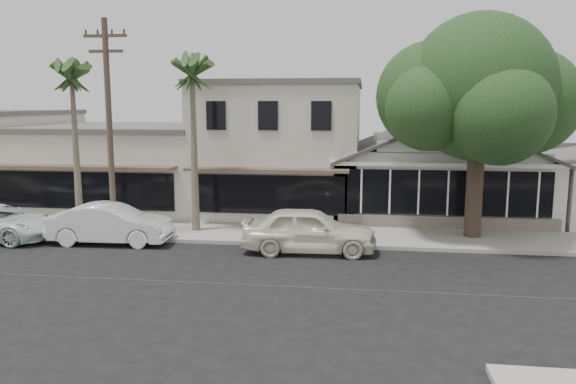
# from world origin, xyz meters

# --- Properties ---
(ground) EXTENTS (140.00, 140.00, 0.00)m
(ground) POSITION_xyz_m (0.00, 0.00, 0.00)
(ground) COLOR black
(ground) RESTS_ON ground
(sidewalk_north) EXTENTS (90.00, 3.50, 0.15)m
(sidewalk_north) POSITION_xyz_m (-8.00, 6.75, 0.07)
(sidewalk_north) COLOR #9E9991
(sidewalk_north) RESTS_ON ground
(corner_shop) EXTENTS (10.40, 8.60, 5.10)m
(corner_shop) POSITION_xyz_m (5.00, 12.47, 2.62)
(corner_shop) COLOR silver
(corner_shop) RESTS_ON ground
(row_building_near) EXTENTS (8.00, 10.00, 6.50)m
(row_building_near) POSITION_xyz_m (-3.00, 13.50, 3.25)
(row_building_near) COLOR beige
(row_building_near) RESTS_ON ground
(row_building_midnear) EXTENTS (10.00, 10.00, 4.20)m
(row_building_midnear) POSITION_xyz_m (-12.00, 13.50, 2.10)
(row_building_midnear) COLOR beige
(row_building_midnear) RESTS_ON ground
(utility_pole) EXTENTS (1.80, 0.24, 9.00)m
(utility_pole) POSITION_xyz_m (-9.00, 5.20, 4.79)
(utility_pole) COLOR brown
(utility_pole) RESTS_ON ground
(car_0) EXTENTS (5.19, 2.26, 1.74)m
(car_0) POSITION_xyz_m (-0.69, 4.20, 0.87)
(car_0) COLOR white
(car_0) RESTS_ON ground
(car_1) EXTENTS (4.99, 1.94, 1.62)m
(car_1) POSITION_xyz_m (-8.81, 4.47, 0.81)
(car_1) COLOR white
(car_1) RESTS_ON ground
(shade_tree) EXTENTS (8.33, 7.53, 9.24)m
(shade_tree) POSITION_xyz_m (5.80, 7.40, 6.08)
(shade_tree) COLOR #4D3A2F
(shade_tree) RESTS_ON ground
(palm_east) EXTENTS (2.91, 2.91, 8.02)m
(palm_east) POSITION_xyz_m (-5.92, 6.68, 6.89)
(palm_east) COLOR #726651
(palm_east) RESTS_ON ground
(palm_mid) EXTENTS (2.97, 2.97, 7.83)m
(palm_mid) POSITION_xyz_m (-11.00, 6.09, 6.73)
(palm_mid) COLOR #726651
(palm_mid) RESTS_ON ground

